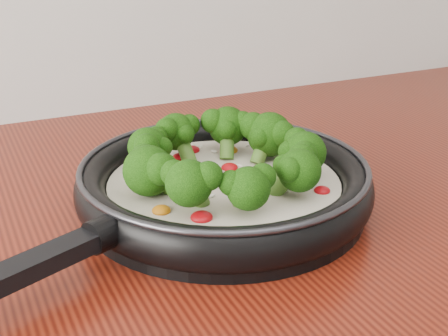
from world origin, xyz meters
name	(u,v)px	position (x,y,z in m)	size (l,w,h in m)	color
skillet	(222,181)	(-0.08, 1.07, 0.93)	(0.55, 0.44, 0.09)	black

